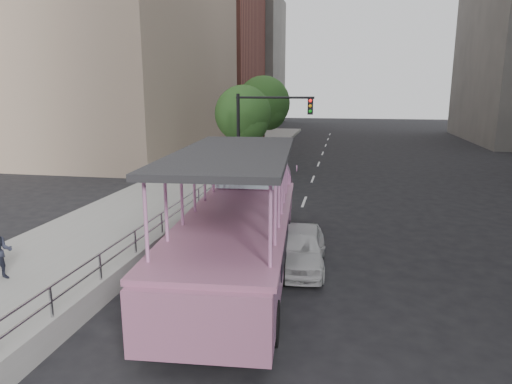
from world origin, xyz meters
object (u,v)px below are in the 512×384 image
(street_tree_near, at_px, (244,116))
(street_tree_far, at_px, (264,105))
(duck_boat, at_px, (242,222))
(traffic_signal, at_px, (260,126))
(parking_sign, at_px, (229,168))
(car, at_px, (301,248))

(street_tree_near, xyz_separation_m, street_tree_far, (0.20, 6.00, 0.49))
(duck_boat, xyz_separation_m, street_tree_far, (-2.95, 20.71, 2.89))
(traffic_signal, bearing_deg, street_tree_near, 114.98)
(duck_boat, height_order, street_tree_far, street_tree_far)
(traffic_signal, height_order, street_tree_far, street_tree_far)
(parking_sign, height_order, street_tree_far, street_tree_far)
(traffic_signal, distance_m, street_tree_far, 9.57)
(car, distance_m, parking_sign, 9.67)
(street_tree_near, height_order, street_tree_far, street_tree_far)
(car, height_order, traffic_signal, traffic_signal)
(parking_sign, relative_size, street_tree_far, 0.38)
(car, relative_size, street_tree_far, 0.58)
(parking_sign, bearing_deg, car, -62.54)
(traffic_signal, xyz_separation_m, street_tree_near, (-1.60, 3.43, 0.32))
(duck_boat, xyz_separation_m, traffic_signal, (-1.56, 11.28, 2.08))
(street_tree_near, bearing_deg, parking_sign, -85.12)
(parking_sign, xyz_separation_m, street_tree_far, (-0.31, 11.93, 2.75))
(duck_boat, height_order, street_tree_near, street_tree_near)
(car, xyz_separation_m, traffic_signal, (-3.35, 11.04, 2.87))
(duck_boat, height_order, car, duck_boat)
(car, bearing_deg, parking_sign, 114.61)
(car, bearing_deg, street_tree_near, 106.01)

